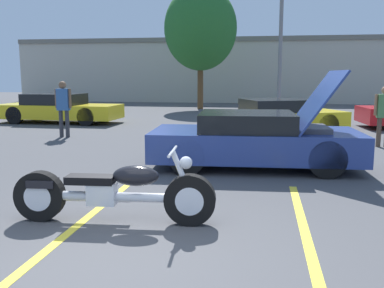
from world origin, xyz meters
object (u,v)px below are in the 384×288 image
Objects in this scene: light_pole at (283,31)px; tree_background at (200,28)px; show_car_hood_open at (256,140)px; spectator_near_motorcycle at (63,104)px; spectator_by_show_car at (384,111)px; parked_car_mid_row at (278,117)px; parked_car_left_row at (58,109)px; motorcycle at (114,192)px.

tree_background is (-4.29, 2.68, 0.46)m from light_pole.
show_car_hood_open reaches higher than spectator_near_motorcycle.
tree_background is 12.35m from spectator_near_motorcycle.
spectator_near_motorcycle is at bearing 177.89° from spectator_by_show_car.
show_car_hood_open reaches higher than parked_car_mid_row.
spectator_by_show_car reaches higher than parked_car_left_row.
parked_car_mid_row is (2.33, 8.69, 0.16)m from motorcycle.
light_pole is at bearing -32.00° from tree_background.
parked_car_mid_row is at bearing 79.95° from show_car_hood_open.
spectator_by_show_car is (5.00, 6.77, 0.54)m from motorcycle.
tree_background reaches higher than spectator_by_show_car.
spectator_near_motorcycle reaches higher than parked_car_mid_row.
parked_car_left_row is 4.24m from spectator_near_motorcycle.
light_pole is 10.00m from spectator_by_show_car.
motorcycle is at bearing -118.35° from show_car_hood_open.
motorcycle is 8.22m from spectator_near_motorcycle.
parked_car_left_row is (-4.54, -7.91, -3.83)m from tree_background.
parked_car_mid_row is 2.77× the size of spectator_by_show_car.
tree_background is 1.57× the size of show_car_hood_open.
tree_background reaches higher than motorcycle.
show_car_hood_open is 4.52m from spectator_by_show_car.
spectator_by_show_car is (9.10, -0.33, -0.07)m from spectator_near_motorcycle.
show_car_hood_open is (3.32, -15.04, -3.81)m from tree_background.
spectator_near_motorcycle is at bearing 169.95° from parked_car_mid_row.
light_pole is at bearing 52.69° from spectator_near_motorcycle.
motorcycle is at bearing -58.34° from parked_car_left_row.
parked_car_mid_row is 2.60× the size of spectator_near_motorcycle.
show_car_hood_open is 0.88× the size of parked_car_left_row.
show_car_hood_open is 2.67× the size of spectator_by_show_car.
spectator_by_show_car reaches higher than parked_car_mid_row.
show_car_hood_open is at bearing -136.56° from spectator_by_show_car.
parked_car_mid_row is 3.31m from spectator_by_show_car.
motorcycle is at bearing -128.98° from parked_car_mid_row.
light_pole is 1.06× the size of tree_background.
parked_car_left_row is at bearing -119.84° from tree_background.
tree_background is at bearing 148.00° from light_pole.
light_pole reaches higher than spectator_near_motorcycle.
parked_car_mid_row is at bearing -11.91° from parked_car_left_row.
spectator_by_show_car reaches higher than motorcycle.
tree_background is at bearing 99.29° from show_car_hood_open.
parked_car_mid_row is 8.72m from parked_car_left_row.
light_pole reaches higher than spectator_by_show_car.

